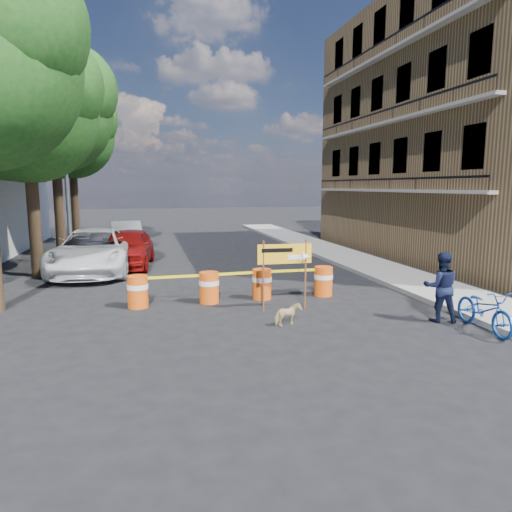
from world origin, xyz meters
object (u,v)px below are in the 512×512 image
barrel_mid_right (262,283)px  sedan_silver (126,235)px  barrel_far_left (138,291)px  barrel_mid_left (209,287)px  sedan_red (128,248)px  bicycle (486,290)px  suv_white (94,251)px  dog (288,315)px  barrel_far_right (323,281)px  pedestrian (441,287)px  detour_sign (292,259)px

barrel_mid_right → sedan_silver: 13.40m
barrel_far_left → barrel_mid_left: (1.99, 0.04, 0.00)m
barrel_mid_right → sedan_red: (-4.10, 6.66, 0.33)m
bicycle → suv_white: (-9.60, 9.79, -0.13)m
barrel_mid_left → bicycle: bearing=-34.6°
barrel_far_left → dog: bearing=-36.0°
bicycle → sedan_red: size_ratio=0.42×
barrel_far_right → bicycle: (2.34, -4.14, 0.51)m
barrel_mid_left → sedan_red: bearing=110.3°
bicycle → sedan_silver: bearing=121.5°
pedestrian → sedan_red: 12.65m
barrel_mid_right → detour_sign: detour_sign is taller
suv_white → bicycle: bearing=-42.0°
detour_sign → dog: bearing=-110.0°
barrel_mid_left → detour_sign: size_ratio=0.47×
barrel_mid_left → sedan_silver: size_ratio=0.20×
barrel_mid_right → bicycle: (4.28, -4.17, 0.51)m
barrel_mid_left → sedan_red: sedan_red is taller
detour_sign → dog: (-0.53, -1.36, -1.14)m
barrel_far_right → bicycle: 4.78m
barrel_far_right → sedan_red: (-6.04, 6.69, 0.33)m
barrel_far_left → pedestrian: bearing=-22.8°
sedan_red → detour_sign: bearing=-55.0°
pedestrian → barrel_mid_left: bearing=-9.2°
barrel_far_left → barrel_mid_left: size_ratio=1.00×
barrel_mid_left → detour_sign: detour_sign is taller
bicycle → sedan_red: bearing=131.9°
barrel_mid_right → dog: (-0.04, -2.74, -0.20)m
barrel_mid_left → barrel_far_left: bearing=-178.8°
barrel_far_left → barrel_mid_right: 3.60m
barrel_mid_left → barrel_mid_right: same height
barrel_mid_left → dog: 3.05m
pedestrian → bicycle: (0.52, -0.92, 0.11)m
barrel_far_right → pedestrian: bearing=-60.6°
barrel_far_left → barrel_far_right: (5.53, 0.13, 0.00)m
barrel_far_left → bicycle: size_ratio=0.46×
barrel_far_right → sedan_silver: (-6.34, 12.69, 0.26)m
sedan_red → sedan_silver: sedan_red is taller
pedestrian → dog: pedestrian is taller
barrel_far_left → dog: (3.55, -2.58, -0.20)m
barrel_mid_left → sedan_red: 7.23m
barrel_far_left → suv_white: (-1.73, 5.78, 0.38)m
sedan_silver → barrel_mid_left: bearing=-82.7°
pedestrian → dog: bearing=13.4°
dog → detour_sign: bearing=-37.2°
sedan_red → sedan_silver: 6.01m
barrel_far_right → bicycle: bearing=-60.6°
barrel_far_left → pedestrian: pedestrian is taller
suv_white → barrel_mid_left: bearing=-53.4°
sedan_red → barrel_far_left: bearing=-80.4°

